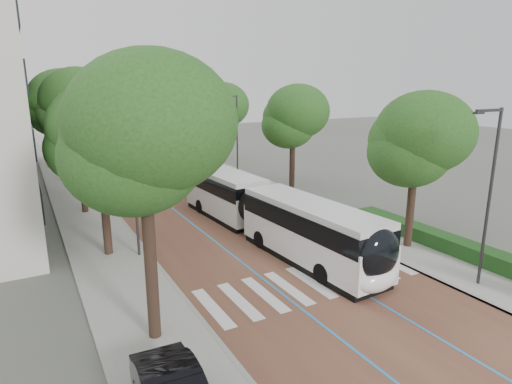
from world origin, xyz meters
The scene contains 19 objects.
ground centered at (0.00, 0.00, 0.00)m, with size 160.00×160.00×0.00m, color #51544C.
road centered at (0.00, 40.00, 0.01)m, with size 11.00×140.00×0.02m, color brown.
sidewalk_left centered at (-7.50, 40.00, 0.06)m, with size 4.00×140.00×0.12m, color gray.
sidewalk_right centered at (7.50, 40.00, 0.06)m, with size 4.00×140.00×0.12m, color gray.
kerb_left centered at (-5.60, 40.00, 0.06)m, with size 0.20×140.00×0.14m, color gray.
kerb_right centered at (5.60, 40.00, 0.06)m, with size 0.20×140.00×0.14m, color gray.
zebra_crossing centered at (0.20, 1.00, 0.03)m, with size 10.55×3.60×0.01m.
lane_line_left centered at (-1.60, 40.00, 0.02)m, with size 0.12×126.00×0.01m, color #2782C6.
lane_line_right centered at (1.60, 40.00, 0.02)m, with size 0.12×126.00×0.01m, color #2782C6.
hedge centered at (9.10, 0.00, 0.52)m, with size 1.20×14.00×0.80m, color #1C4718.
streetlight_near centered at (6.62, -3.00, 4.82)m, with size 1.82×0.20×8.00m.
streetlight_far centered at (6.62, 22.00, 4.82)m, with size 1.82×0.20×8.00m.
lamp_post_left centered at (-6.10, 8.00, 4.12)m, with size 0.14×0.14×8.00m, color #303033.
trees_left centered at (-7.50, 26.99, 6.89)m, with size 6.22×60.81×9.85m.
trees_right centered at (7.70, 21.47, 6.14)m, with size 5.59×47.04×8.75m.
lead_bus centered at (1.38, 6.81, 1.63)m, with size 3.55×18.51×3.20m.
bus_queued_0 centered at (1.97, 23.41, 1.62)m, with size 2.79×12.45×3.20m.
bus_queued_1 centered at (1.83, 35.87, 1.62)m, with size 2.91×12.47×3.20m.
bus_queued_2 centered at (1.88, 50.28, 1.62)m, with size 2.64×12.42×3.20m.
Camera 1 is at (-10.97, -13.96, 9.04)m, focal length 30.00 mm.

